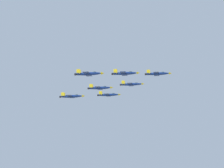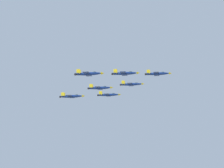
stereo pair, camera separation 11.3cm
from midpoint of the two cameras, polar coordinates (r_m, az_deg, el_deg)
jet_lead at (r=251.70m, az=6.59°, el=1.49°), size 16.59×10.76×3.59m
jet_left_wingman at (r=268.00m, az=2.84°, el=-0.03°), size 16.36×10.54×3.52m
jet_right_wingman at (r=237.43m, az=1.90°, el=1.55°), size 16.66×10.79×3.60m
jet_left_outer at (r=285.31m, az=-0.47°, el=-1.56°), size 16.96×10.98×3.66m
jet_right_outer at (r=224.84m, az=-3.36°, el=1.49°), size 16.86×10.91×3.64m
jet_slot_rear at (r=254.57m, az=-1.75°, el=-0.56°), size 16.44×10.60×3.53m
jet_trailing at (r=257.93m, az=-5.81°, el=-1.76°), size 16.73×10.78×3.60m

